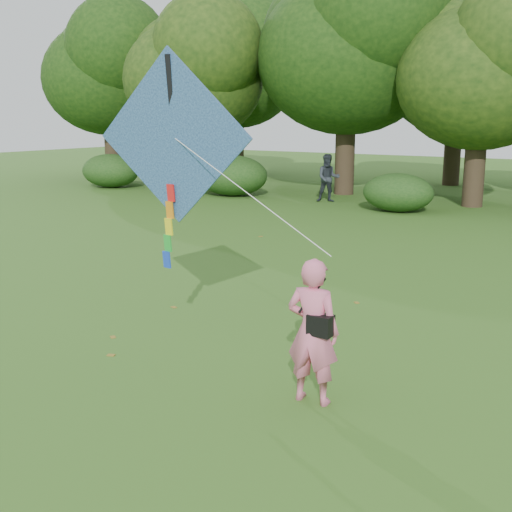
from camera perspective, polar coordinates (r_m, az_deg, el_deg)
The scene contains 7 objects.
ground at distance 8.07m, azimuth -3.93°, elevation -13.63°, with size 100.00×100.00×0.00m, color #265114.
man_kite_flyer at distance 8.01m, azimuth 5.07°, elevation -6.69°, with size 0.68×0.44×1.85m, color #E0698A.
bystander_left at distance 26.85m, azimuth 6.44°, elevation 6.90°, with size 0.96×0.75×1.97m, color #282E36.
crossbody_bag at distance 7.89m, azimuth 5.74°, elevation -6.05°, with size 0.43×0.20×0.72m.
flying_kite at distance 9.59m, azimuth -7.32°, elevation 10.18°, with size 4.18×0.90×3.26m.
shrub_band at distance 24.10m, azimuth 20.30°, elevation 5.27°, with size 39.15×3.22×1.88m.
fallen_leaves at distance 12.45m, azimuth 9.13°, elevation -4.24°, with size 9.96×13.76×0.01m.
Camera 1 is at (4.34, -5.81, 3.54)m, focal length 45.00 mm.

